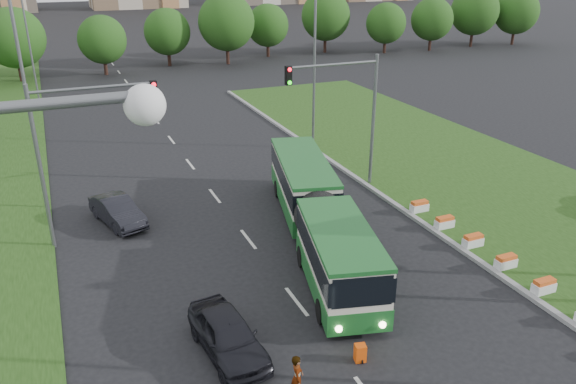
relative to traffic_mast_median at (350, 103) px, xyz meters
name	(u,v)px	position (x,y,z in m)	size (l,w,h in m)	color
ground	(360,286)	(-4.78, -10.00, -5.35)	(360.00, 360.00, 0.00)	black
grass_median	(476,179)	(8.22, -2.00, -5.27)	(14.00, 60.00, 0.15)	#1F4012
median_kerb	(382,195)	(1.27, -2.00, -5.26)	(0.30, 60.00, 0.18)	gray
lane_markings	(183,155)	(-7.78, 10.00, -5.35)	(0.20, 100.00, 0.01)	beige
flower_planters	(506,261)	(1.92, -11.40, -4.90)	(1.10, 13.70, 0.60)	white
traffic_mast_median	(350,103)	(0.00, 0.00, 0.00)	(5.76, 0.32, 8.00)	slate
traffic_mast_left	(73,138)	(-15.16, -1.00, 0.00)	(5.76, 0.32, 8.00)	slate
street_lamps	(220,104)	(-7.78, 0.00, 0.65)	(36.00, 60.00, 12.00)	slate
tree_line	(217,28)	(5.22, 45.00, -0.85)	(120.00, 8.00, 9.00)	#1D4D14
articulated_bus	(314,213)	(-4.94, -5.61, -3.74)	(2.48, 15.92, 2.62)	silver
car_left_near	(228,335)	(-11.33, -12.00, -4.59)	(1.79, 4.45, 1.52)	black
car_left_far	(117,211)	(-13.51, 0.47, -4.64)	(1.50, 4.29, 1.41)	black
pedestrian	(297,377)	(-9.95, -14.95, -4.56)	(0.58, 0.38, 1.59)	gray
shopping_trolley	(360,353)	(-7.21, -14.22, -5.02)	(0.38, 0.41, 0.66)	#FF530D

